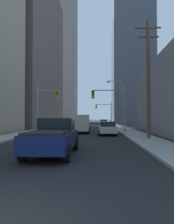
% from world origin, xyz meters
% --- Properties ---
extents(sidewalk_left, '(2.70, 160.00, 0.15)m').
position_xyz_m(sidewalk_left, '(-6.32, 50.00, 0.07)').
color(sidewalk_left, '#9E9E99').
rests_on(sidewalk_left, ground).
extents(sidewalk_right, '(2.70, 160.00, 0.15)m').
position_xyz_m(sidewalk_right, '(6.32, 50.00, 0.07)').
color(sidewalk_right, '#9E9E99').
rests_on(sidewalk_right, ground).
extents(pickup_truck_navy, '(2.20, 5.42, 1.90)m').
position_xyz_m(pickup_truck_navy, '(-0.02, 8.05, 0.93)').
color(pickup_truck_navy, '#141E4C').
rests_on(pickup_truck_navy, ground).
extents(cargo_van_beige, '(2.16, 5.27, 2.26)m').
position_xyz_m(cargo_van_beige, '(0.08, 23.77, 1.29)').
color(cargo_van_beige, '#C6B793').
rests_on(cargo_van_beige, ground).
extents(sedan_silver, '(1.95, 4.24, 1.52)m').
position_xyz_m(sedan_silver, '(3.25, 20.55, 0.77)').
color(sedan_silver, '#B7BABF').
rests_on(sedan_silver, ground).
extents(sedan_red, '(1.95, 4.24, 1.52)m').
position_xyz_m(sedan_red, '(-3.17, 33.34, 0.77)').
color(sedan_red, maroon).
rests_on(sedan_red, ground).
extents(sedan_grey, '(1.95, 4.24, 1.52)m').
position_xyz_m(sedan_grey, '(3.42, 45.75, 0.77)').
color(sedan_grey, slate).
rests_on(sedan_grey, ground).
extents(sedan_green, '(1.95, 4.26, 1.52)m').
position_xyz_m(sedan_green, '(-3.35, 48.07, 0.77)').
color(sedan_green, '#195938').
rests_on(sedan_green, ground).
extents(traffic_signal_near_left, '(2.87, 0.44, 6.00)m').
position_xyz_m(traffic_signal_near_left, '(-4.38, 23.92, 4.00)').
color(traffic_signal_near_left, gray).
rests_on(traffic_signal_near_left, ground).
extents(traffic_signal_near_right, '(4.27, 0.44, 6.00)m').
position_xyz_m(traffic_signal_near_right, '(3.73, 23.92, 4.07)').
color(traffic_signal_near_right, gray).
rests_on(traffic_signal_near_right, ground).
extents(traffic_signal_far_right, '(4.23, 0.44, 6.00)m').
position_xyz_m(traffic_signal_far_right, '(3.75, 53.15, 4.06)').
color(traffic_signal_far_right, gray).
rests_on(traffic_signal_far_right, ground).
extents(utility_pole_right, '(2.20, 0.28, 10.30)m').
position_xyz_m(utility_pole_right, '(6.59, 15.53, 5.43)').
color(utility_pole_right, brown).
rests_on(utility_pole_right, ground).
extents(street_lamp_right, '(2.32, 0.32, 7.50)m').
position_xyz_m(street_lamp_right, '(5.31, 28.29, 4.53)').
color(street_lamp_right, gray).
rests_on(street_lamp_right, ground).
extents(building_left_mid_office, '(18.79, 28.55, 33.56)m').
position_xyz_m(building_left_mid_office, '(-17.70, 44.73, 16.78)').
color(building_left_mid_office, '#66564C').
rests_on(building_left_mid_office, ground).
extents(building_left_far_tower, '(14.91, 22.88, 64.10)m').
position_xyz_m(building_left_far_tower, '(-15.87, 91.90, 32.05)').
color(building_left_far_tower, gray).
rests_on(building_left_far_tower, ground).
extents(building_right_far_highrise, '(16.58, 18.45, 65.18)m').
position_xyz_m(building_right_far_highrise, '(16.64, 89.13, 32.59)').
color(building_right_far_highrise, '#4C515B').
rests_on(building_right_far_highrise, ground).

